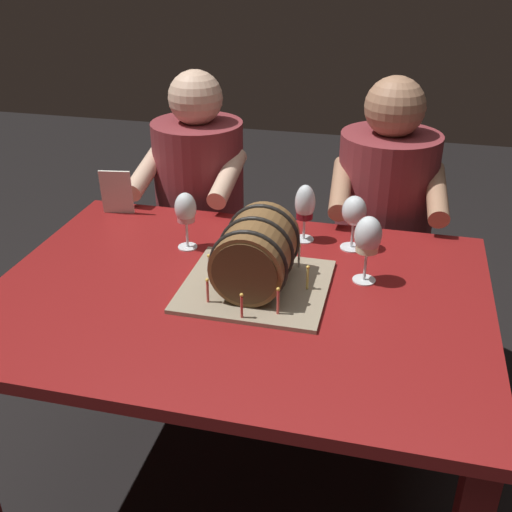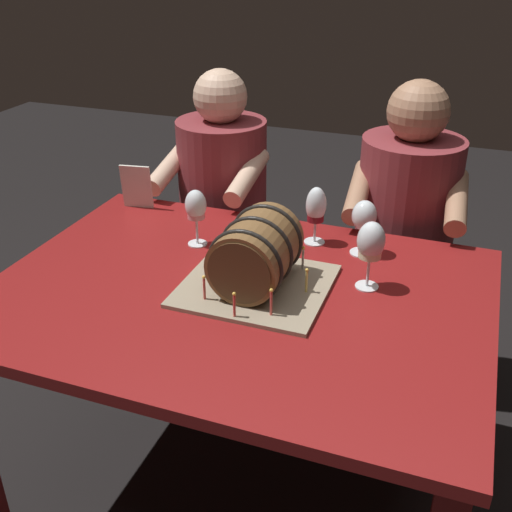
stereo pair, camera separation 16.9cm
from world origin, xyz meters
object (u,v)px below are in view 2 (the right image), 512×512
wine_glass_red (316,208)px  person_seated_left (223,225)px  wine_glass_empty (364,217)px  menu_card (137,187)px  dining_table (238,319)px  person_seated_right (401,251)px  wine_glass_white (371,244)px  wine_glass_rose (196,208)px  barrel_cake (256,257)px

wine_glass_red → person_seated_left: (-0.48, 0.38, -0.30)m
wine_glass_empty → menu_card: wine_glass_empty is taller
person_seated_left → dining_table: bearing=-64.0°
wine_glass_red → wine_glass_empty: bearing=-8.2°
wine_glass_red → person_seated_right: bearing=57.8°
dining_table → person_seated_right: person_seated_right is taller
wine_glass_white → wine_glass_empty: bearing=106.0°
wine_glass_empty → wine_glass_rose: size_ratio=0.95×
wine_glass_white → menu_card: 0.93m
wine_glass_red → wine_glass_white: wine_glass_white is taller
person_seated_right → person_seated_left: bearing=-180.0°
wine_glass_rose → person_seated_right: 0.84m
menu_card → dining_table: bearing=-46.5°
barrel_cake → menu_card: 0.71m
wine_glass_red → wine_glass_white: 0.31m
wine_glass_red → wine_glass_rose: wine_glass_red is taller
barrel_cake → menu_card: barrel_cake is taller
barrel_cake → menu_card: bearing=147.1°
wine_glass_red → menu_card: 0.68m
wine_glass_red → person_seated_right: 0.54m
wine_glass_empty → person_seated_right: (0.08, 0.40, -0.29)m
barrel_cake → wine_glass_red: bearing=76.7°
wine_glass_rose → menu_card: 0.38m
menu_card → person_seated_left: person_seated_left is taller
wine_glass_red → barrel_cake: bearing=-103.3°
wine_glass_red → person_seated_left: person_seated_left is taller
person_seated_left → person_seated_right: size_ratio=0.99×
wine_glass_white → barrel_cake: bearing=-159.2°
dining_table → person_seated_left: 0.83m
wine_glass_red → wine_glass_rose: 0.37m
dining_table → wine_glass_empty: wine_glass_empty is taller
person_seated_left → person_seated_right: bearing=0.0°
menu_card → person_seated_right: size_ratio=0.13×
dining_table → wine_glass_empty: 0.49m
menu_card → person_seated_right: bearing=10.1°
menu_card → person_seated_right: person_seated_right is taller
wine_glass_empty → person_seated_left: (-0.64, 0.40, -0.31)m
person_seated_right → wine_glass_white: bearing=-92.4°
wine_glass_white → person_seated_right: size_ratio=0.17×
dining_table → wine_glass_red: size_ratio=7.29×
person_seated_right → wine_glass_red: bearing=-122.2°
barrel_cake → person_seated_left: 0.86m
menu_card → person_seated_left: size_ratio=0.14×
wine_glass_rose → wine_glass_white: wine_glass_white is taller
person_seated_right → wine_glass_empty: bearing=-101.5°
barrel_cake → person_seated_right: 0.82m
barrel_cake → menu_card: (-0.60, 0.39, -0.02)m
wine_glass_white → dining_table: bearing=-157.3°
wine_glass_empty → menu_card: 0.83m
barrel_cake → wine_glass_rose: (-0.27, 0.19, 0.03)m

